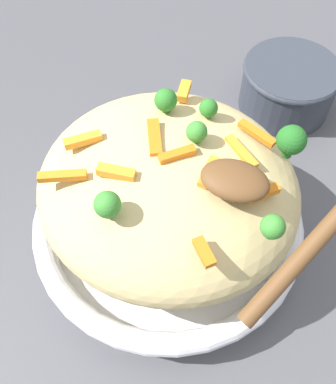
# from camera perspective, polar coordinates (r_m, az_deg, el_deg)

# --- Properties ---
(ground_plane) EXTENTS (2.40, 2.40, 0.00)m
(ground_plane) POSITION_cam_1_polar(r_m,az_deg,el_deg) (0.49, 0.00, -5.79)
(ground_plane) COLOR #4C4C51
(serving_bowl) EXTENTS (0.28, 0.28, 0.05)m
(serving_bowl) POSITION_cam_1_polar(r_m,az_deg,el_deg) (0.46, 0.00, -4.19)
(serving_bowl) COLOR silver
(serving_bowl) RESTS_ON ground_plane
(pasta_mound) EXTENTS (0.25, 0.23, 0.10)m
(pasta_mound) POSITION_cam_1_polar(r_m,az_deg,el_deg) (0.40, 0.00, 0.69)
(pasta_mound) COLOR #D1BA7A
(pasta_mound) RESTS_ON serving_bowl
(carrot_piece_0) EXTENTS (0.03, 0.02, 0.01)m
(carrot_piece_0) POSITION_cam_1_polar(r_m,az_deg,el_deg) (0.35, 12.64, -0.11)
(carrot_piece_0) COLOR orange
(carrot_piece_0) RESTS_ON pasta_mound
(carrot_piece_1) EXTENTS (0.01, 0.03, 0.01)m
(carrot_piece_1) POSITION_cam_1_polar(r_m,az_deg,el_deg) (0.35, 5.47, 2.72)
(carrot_piece_1) COLOR orange
(carrot_piece_1) RESTS_ON pasta_mound
(carrot_piece_2) EXTENTS (0.02, 0.02, 0.01)m
(carrot_piece_2) POSITION_cam_1_polar(r_m,az_deg,el_deg) (0.32, 4.87, -8.02)
(carrot_piece_2) COLOR orange
(carrot_piece_2) RESTS_ON pasta_mound
(carrot_piece_3) EXTENTS (0.03, 0.03, 0.01)m
(carrot_piece_3) POSITION_cam_1_polar(r_m,az_deg,el_deg) (0.36, 1.01, 4.53)
(carrot_piece_3) COLOR orange
(carrot_piece_3) RESTS_ON pasta_mound
(carrot_piece_4) EXTENTS (0.01, 0.03, 0.01)m
(carrot_piece_4) POSITION_cam_1_polar(r_m,az_deg,el_deg) (0.42, 2.15, 13.42)
(carrot_piece_4) COLOR orange
(carrot_piece_4) RESTS_ON pasta_mound
(carrot_piece_5) EXTENTS (0.03, 0.03, 0.01)m
(carrot_piece_5) POSITION_cam_1_polar(r_m,az_deg,el_deg) (0.39, -11.36, 6.88)
(carrot_piece_5) COLOR orange
(carrot_piece_5) RESTS_ON pasta_mound
(carrot_piece_6) EXTENTS (0.04, 0.02, 0.01)m
(carrot_piece_6) POSITION_cam_1_polar(r_m,az_deg,el_deg) (0.39, 11.84, 7.74)
(carrot_piece_6) COLOR orange
(carrot_piece_6) RESTS_ON pasta_mound
(carrot_piece_7) EXTENTS (0.04, 0.03, 0.01)m
(carrot_piece_7) POSITION_cam_1_polar(r_m,az_deg,el_deg) (0.38, 9.80, 5.30)
(carrot_piece_7) COLOR orange
(carrot_piece_7) RESTS_ON pasta_mound
(carrot_piece_8) EXTENTS (0.04, 0.02, 0.01)m
(carrot_piece_8) POSITION_cam_1_polar(r_m,az_deg,el_deg) (0.37, -14.01, 2.12)
(carrot_piece_8) COLOR orange
(carrot_piece_8) RESTS_ON pasta_mound
(carrot_piece_9) EXTENTS (0.03, 0.04, 0.01)m
(carrot_piece_9) POSITION_cam_1_polar(r_m,az_deg,el_deg) (0.38, -1.83, 7.25)
(carrot_piece_9) COLOR orange
(carrot_piece_9) RESTS_ON pasta_mound
(carrot_piece_10) EXTENTS (0.03, 0.01, 0.01)m
(carrot_piece_10) POSITION_cam_1_polar(r_m,az_deg,el_deg) (0.35, -6.96, 2.63)
(carrot_piece_10) COLOR orange
(carrot_piece_10) RESTS_ON pasta_mound
(broccoli_floret_0) EXTENTS (0.02, 0.02, 0.03)m
(broccoli_floret_0) POSITION_cam_1_polar(r_m,az_deg,el_deg) (0.33, -8.13, -1.73)
(broccoli_floret_0) COLOR #377928
(broccoli_floret_0) RESTS_ON pasta_mound
(broccoli_floret_1) EXTENTS (0.02, 0.02, 0.02)m
(broccoli_floret_1) POSITION_cam_1_polar(r_m,az_deg,el_deg) (0.37, 3.87, 8.03)
(broccoli_floret_1) COLOR #377928
(broccoli_floret_1) RESTS_ON pasta_mound
(broccoli_floret_2) EXTENTS (0.03, 0.03, 0.03)m
(broccoli_floret_2) POSITION_cam_1_polar(r_m,az_deg,el_deg) (0.37, 16.22, 6.65)
(broccoli_floret_2) COLOR #205B1C
(broccoli_floret_2) RESTS_ON pasta_mound
(broccoli_floret_3) EXTENTS (0.02, 0.02, 0.03)m
(broccoli_floret_3) POSITION_cam_1_polar(r_m,az_deg,el_deg) (0.40, -0.31, 12.18)
(broccoli_floret_3) COLOR #296820
(broccoli_floret_3) RESTS_ON pasta_mound
(broccoli_floret_4) EXTENTS (0.02, 0.02, 0.02)m
(broccoli_floret_4) POSITION_cam_1_polar(r_m,az_deg,el_deg) (0.40, 5.46, 11.13)
(broccoli_floret_4) COLOR #296820
(broccoli_floret_4) RESTS_ON pasta_mound
(broccoli_floret_5) EXTENTS (0.02, 0.02, 0.02)m
(broccoli_floret_5) POSITION_cam_1_polar(r_m,az_deg,el_deg) (0.33, 13.88, -4.59)
(broccoli_floret_5) COLOR #377928
(broccoli_floret_5) RESTS_ON pasta_mound
(serving_spoon) EXTENTS (0.14, 0.15, 0.09)m
(serving_spoon) POSITION_cam_1_polar(r_m,az_deg,el_deg) (0.32, 13.35, -0.24)
(serving_spoon) COLOR brown
(serving_spoon) RESTS_ON pasta_mound
(companion_bowl) EXTENTS (0.13, 0.13, 0.07)m
(companion_bowl) POSITION_cam_1_polar(r_m,az_deg,el_deg) (0.61, 15.87, 13.70)
(companion_bowl) COLOR #333842
(companion_bowl) RESTS_ON ground_plane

